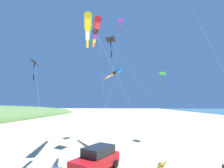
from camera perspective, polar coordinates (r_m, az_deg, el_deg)
name	(u,v)px	position (r m, az deg, el deg)	size (l,w,h in m)	color
parked_car	(97,159)	(14.34, -5.42, -24.59)	(3.54, 4.68, 1.85)	red
kite_delta_rainbow_low_near	(111,40)	(23.55, -0.46, 15.28)	(9.17, 7.52, 14.64)	black
kite_windsock_magenta_far_left	(88,29)	(15.01, -8.50, 18.67)	(7.11, 5.48, 12.30)	yellow
kite_windsock_orange_high_right	(115,73)	(23.84, 0.89, 3.84)	(3.55, 10.02, 10.35)	blue
kite_windsock_blue_topmost	(96,31)	(22.83, -5.67, 18.03)	(4.20, 10.40, 15.56)	red
kite_delta_striped_overhead	(35,62)	(27.23, -25.50, 6.88)	(7.17, 7.87, 12.19)	black
kite_delta_teal_far_right	(121,21)	(31.68, 3.17, 21.18)	(1.92, 14.02, 20.72)	purple
kite_delta_red_high_left	(163,74)	(27.04, 17.52, 3.49)	(4.56, 13.17, 10.57)	green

